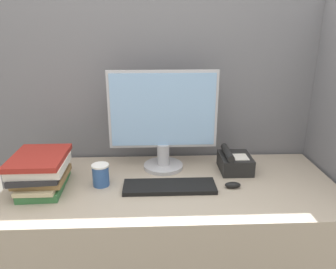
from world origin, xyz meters
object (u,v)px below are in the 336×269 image
object	(u,v)px
book_stack	(41,172)
desk_telephone	(234,162)
keyboard	(170,187)
monitor	(163,121)
mouse	(233,185)
coffee_cup	(101,175)

from	to	relation	value
book_stack	desk_telephone	distance (m)	0.96
keyboard	book_stack	bearing A→B (deg)	177.69
monitor	mouse	size ratio (longest dim) A/B	7.39
mouse	book_stack	size ratio (longest dim) A/B	0.24
monitor	mouse	distance (m)	0.47
monitor	coffee_cup	bearing A→B (deg)	-147.85
keyboard	book_stack	size ratio (longest dim) A/B	1.40
monitor	mouse	xyz separation A→B (m)	(0.32, -0.24, -0.25)
keyboard	coffee_cup	world-z (taller)	coffee_cup
keyboard	desk_telephone	distance (m)	0.40
keyboard	desk_telephone	bearing A→B (deg)	28.03
keyboard	book_stack	distance (m)	0.60
desk_telephone	mouse	bearing A→B (deg)	-105.11
coffee_cup	book_stack	bearing A→B (deg)	-174.95
coffee_cup	book_stack	size ratio (longest dim) A/B	0.35
coffee_cup	desk_telephone	distance (m)	0.69
book_stack	desk_telephone	xyz separation A→B (m)	(0.95, 0.16, -0.04)
monitor	mouse	world-z (taller)	monitor
mouse	book_stack	distance (m)	0.90
coffee_cup	book_stack	xyz separation A→B (m)	(-0.27, -0.02, 0.03)
mouse	desk_telephone	size ratio (longest dim) A/B	0.41
desk_telephone	monitor	bearing A→B (deg)	172.09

